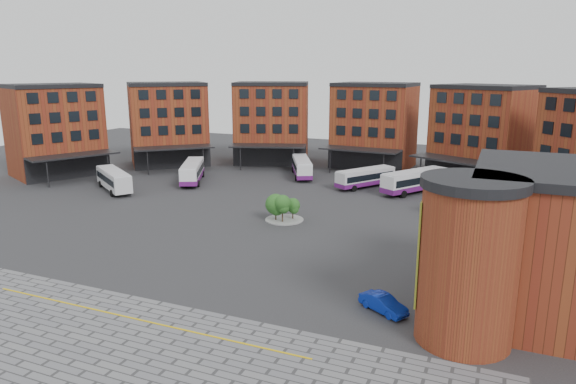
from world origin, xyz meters
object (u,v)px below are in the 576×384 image
at_px(bus_b, 192,171).
at_px(bus_e, 415,181).
at_px(tree_island, 281,206).
at_px(bus_a, 114,179).
at_px(bus_f, 488,199).
at_px(bus_d, 366,177).
at_px(blue_car, 383,303).
at_px(bus_c, 302,167).

relative_size(bus_b, bus_e, 1.00).
xyz_separation_m(tree_island, bus_b, (-20.84, 13.77, -0.10)).
height_order(bus_a, bus_f, bus_f).
height_order(bus_b, bus_d, bus_b).
height_order(bus_b, bus_f, bus_f).
distance_m(bus_d, blue_car, 39.77).
xyz_separation_m(bus_b, bus_f, (42.34, -1.32, 0.20)).
bearing_deg(tree_island, bus_a, 170.82).
bearing_deg(bus_c, blue_car, -88.09).
bearing_deg(bus_f, tree_island, -104.64).
relative_size(bus_a, blue_car, 2.63).
xyz_separation_m(bus_a, blue_car, (43.59, -22.20, -1.13)).
xyz_separation_m(tree_island, bus_e, (11.67, 19.97, -0.06)).
bearing_deg(bus_b, bus_f, -28.15).
bearing_deg(bus_c, bus_f, -48.76).
bearing_deg(bus_d, bus_e, 28.70).
distance_m(bus_e, blue_car, 37.89).
distance_m(bus_a, bus_e, 42.50).
xyz_separation_m(bus_c, blue_car, (22.60, -41.75, -0.97)).
bearing_deg(blue_car, bus_f, 19.83).
bearing_deg(bus_a, bus_f, -46.11).
bearing_deg(bus_c, bus_a, -163.56).
bearing_deg(bus_f, blue_car, -55.62).
bearing_deg(bus_c, bus_d, -44.07).
height_order(bus_c, blue_car, bus_c).
xyz_separation_m(bus_d, bus_e, (7.19, -0.49, 0.20)).
bearing_deg(bus_c, bus_b, -170.05).
xyz_separation_m(bus_b, bus_c, (13.93, 10.29, -0.07)).
height_order(tree_island, bus_a, tree_island).
relative_size(bus_d, bus_e, 0.88).
xyz_separation_m(bus_c, bus_e, (18.59, -4.09, 0.11)).
bearing_deg(bus_b, bus_e, -15.56).
distance_m(bus_c, blue_car, 47.49).
distance_m(tree_island, blue_car, 23.67).
relative_size(bus_a, bus_f, 0.93).
relative_size(bus_b, bus_c, 1.05).
bearing_deg(tree_island, blue_car, -48.44).
xyz_separation_m(bus_a, bus_c, (20.99, 19.55, -0.16)).
distance_m(tree_island, bus_e, 23.13).
bearing_deg(bus_a, bus_d, -29.02).
height_order(bus_a, bus_b, bus_b).
relative_size(bus_a, bus_e, 0.92).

